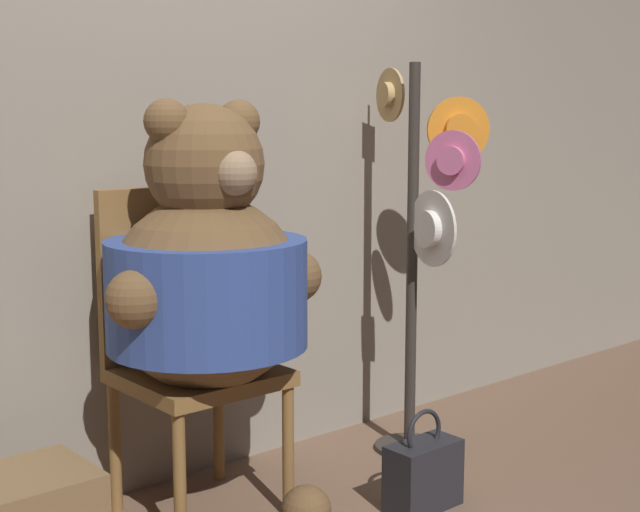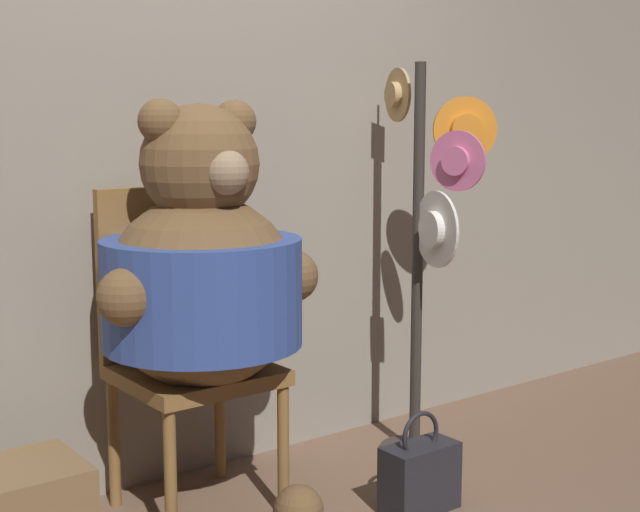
% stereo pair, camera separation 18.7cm
% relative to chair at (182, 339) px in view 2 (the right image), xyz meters
% --- Properties ---
extents(wall_back, '(8.00, 0.10, 2.26)m').
position_rel_chair_xyz_m(wall_back, '(0.07, 0.27, 0.54)').
color(wall_back, gray).
rests_on(wall_back, ground_plane).
extents(chair, '(0.49, 0.48, 1.11)m').
position_rel_chair_xyz_m(chair, '(0.00, 0.00, 0.00)').
color(chair, olive).
rests_on(chair, ground_plane).
extents(teddy_bear, '(0.79, 0.70, 1.40)m').
position_rel_chair_xyz_m(teddy_bear, '(-0.01, -0.17, 0.23)').
color(teddy_bear, brown).
rests_on(teddy_bear, ground_plane).
extents(hat_display_rack, '(0.41, 0.57, 1.55)m').
position_rel_chair_xyz_m(hat_display_rack, '(1.01, -0.18, 0.32)').
color(hat_display_rack, '#332D28').
rests_on(hat_display_rack, ground_plane).
extents(handbag_on_ground, '(0.27, 0.14, 0.36)m').
position_rel_chair_xyz_m(handbag_on_ground, '(0.60, -0.56, -0.46)').
color(handbag_on_ground, '#232328').
rests_on(handbag_on_ground, ground_plane).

